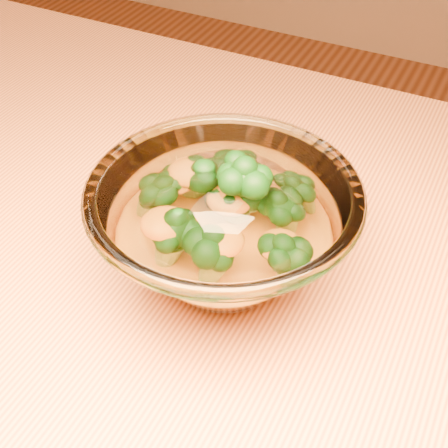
{
  "coord_description": "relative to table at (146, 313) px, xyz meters",
  "views": [
    {
      "loc": [
        0.27,
        -0.35,
        1.17
      ],
      "look_at": [
        0.09,
        0.01,
        0.81
      ],
      "focal_mm": 50.0,
      "sensor_mm": 36.0,
      "label": 1
    }
  ],
  "objects": [
    {
      "name": "broccoli_heap",
      "position": [
        0.08,
        0.02,
        0.17
      ],
      "size": [
        0.15,
        0.15,
        0.08
      ],
      "color": "black",
      "rests_on": "cheese_sauce"
    },
    {
      "name": "glass_bowl",
      "position": [
        0.09,
        0.01,
        0.15
      ],
      "size": [
        0.23,
        0.23,
        0.1
      ],
      "color": "white",
      "rests_on": "table"
    },
    {
      "name": "cheese_sauce",
      "position": [
        0.09,
        0.01,
        0.13
      ],
      "size": [
        0.13,
        0.13,
        0.04
      ],
      "primitive_type": "ellipsoid",
      "color": "orange",
      "rests_on": "glass_bowl"
    },
    {
      "name": "table",
      "position": [
        0.0,
        0.0,
        0.0
      ],
      "size": [
        1.2,
        0.8,
        0.75
      ],
      "color": "#C9753C",
      "rests_on": "ground"
    }
  ]
}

